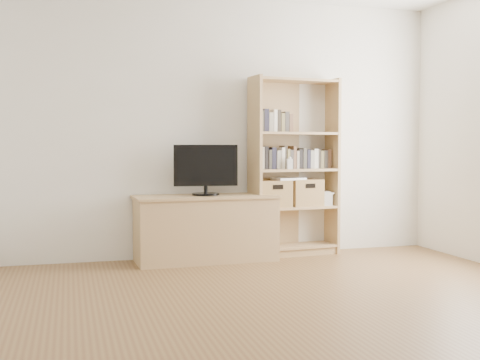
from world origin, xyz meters
name	(u,v)px	position (x,y,z in m)	size (l,w,h in m)	color
floor	(323,325)	(0.00, 0.00, 0.00)	(4.50, 5.00, 0.01)	brown
back_wall	(224,128)	(0.00, 2.50, 1.30)	(4.50, 0.02, 2.60)	silver
tv_stand	(206,229)	(-0.24, 2.25, 0.31)	(1.34, 0.50, 0.61)	tan
bookshelf	(294,167)	(0.70, 2.34, 0.91)	(0.91, 0.32, 1.81)	tan
television	(206,170)	(-0.24, 2.25, 0.88)	(0.62, 0.05, 0.48)	black
books_row_mid	(293,158)	(0.70, 2.36, 0.99)	(0.80, 0.16, 0.21)	brown
books_row_upper	(276,122)	(0.50, 2.34, 1.36)	(0.40, 0.15, 0.21)	brown
baby_monitor	(290,164)	(0.61, 2.23, 0.94)	(0.05, 0.03, 0.10)	white
basket_left	(273,194)	(0.46, 2.31, 0.64)	(0.33, 0.27, 0.27)	#AB8A4D
basket_right	(304,192)	(0.81, 2.34, 0.64)	(0.33, 0.27, 0.27)	#AB8A4D
laptop	(289,179)	(0.63, 2.31, 0.78)	(0.31, 0.21, 0.02)	white
magazine_stack	(321,199)	(1.01, 2.36, 0.56)	(0.18, 0.27, 0.12)	silver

